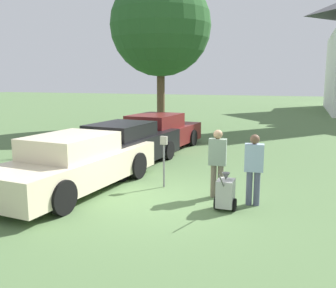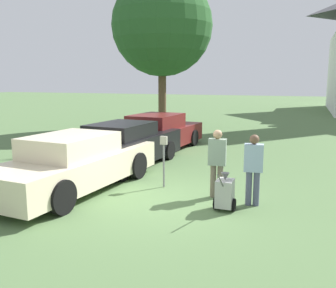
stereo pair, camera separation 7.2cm
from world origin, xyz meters
name	(u,v)px [view 1 (the left image)]	position (x,y,z in m)	size (l,w,h in m)	color
ground_plane	(160,202)	(0.00, 0.00, 0.00)	(120.00, 120.00, 0.00)	#517042
parked_car_cream	(75,164)	(-2.41, 0.19, 0.69)	(2.34, 5.38, 1.47)	beige
parked_car_black	(124,146)	(-2.41, 2.98, 0.69)	(2.25, 5.25, 1.46)	black
parked_car_maroon	(157,134)	(-2.41, 5.98, 0.68)	(2.31, 5.35, 1.48)	maroon
parking_meter	(164,152)	(-0.35, 1.20, 0.96)	(0.18, 0.09, 1.38)	slate
person_worker	(217,159)	(1.17, 0.83, 0.94)	(0.44, 0.26, 1.66)	#665B4C
person_supervisor	(254,166)	(2.07, 0.53, 0.93)	(0.44, 0.26, 1.64)	#515670
equipment_cart	(225,193)	(1.54, -0.01, 0.39)	(0.47, 0.99, 1.00)	#B2B2AD
shade_tree	(161,26)	(-4.54, 12.01, 5.73)	(5.52, 5.52, 8.51)	brown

